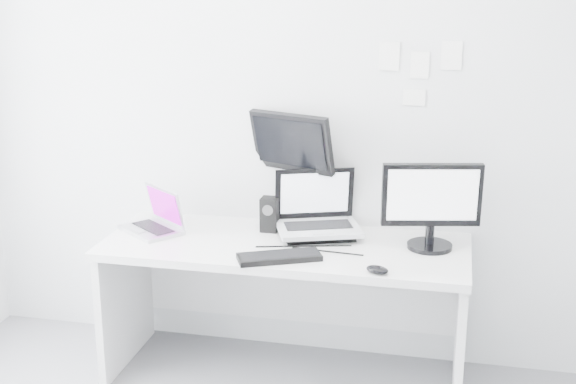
% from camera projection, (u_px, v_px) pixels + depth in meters
% --- Properties ---
extents(back_wall, '(3.60, 0.00, 3.60)m').
position_uv_depth(back_wall, '(300.00, 107.00, 4.00)').
color(back_wall, silver).
rests_on(back_wall, ground).
extents(desk, '(1.80, 0.70, 0.73)m').
position_uv_depth(desk, '(285.00, 311.00, 3.95)').
color(desk, silver).
rests_on(desk, ground).
extents(macbook, '(0.39, 0.38, 0.24)m').
position_uv_depth(macbook, '(150.00, 210.00, 3.98)').
color(macbook, '#ADADB2').
rests_on(macbook, desk).
extents(speaker, '(0.11, 0.11, 0.18)m').
position_uv_depth(speaker, '(270.00, 214.00, 4.00)').
color(speaker, black).
rests_on(speaker, desk).
extents(dell_laptop, '(0.49, 0.44, 0.34)m').
position_uv_depth(dell_laptop, '(319.00, 205.00, 3.89)').
color(dell_laptop, '#B8BBC0').
rests_on(dell_laptop, desk).
extents(rear_monitor, '(0.49, 0.32, 0.62)m').
position_uv_depth(rear_monitor, '(294.00, 168.00, 4.03)').
color(rear_monitor, black).
rests_on(rear_monitor, desk).
extents(samsung_monitor, '(0.51, 0.31, 0.44)m').
position_uv_depth(samsung_monitor, '(432.00, 205.00, 3.72)').
color(samsung_monitor, black).
rests_on(samsung_monitor, desk).
extents(keyboard, '(0.41, 0.29, 0.03)m').
position_uv_depth(keyboard, '(279.00, 257.00, 3.62)').
color(keyboard, black).
rests_on(keyboard, desk).
extents(mouse, '(0.12, 0.10, 0.03)m').
position_uv_depth(mouse, '(377.00, 270.00, 3.46)').
color(mouse, black).
rests_on(mouse, desk).
extents(wall_note_0, '(0.10, 0.00, 0.14)m').
position_uv_depth(wall_note_0, '(389.00, 56.00, 3.83)').
color(wall_note_0, white).
rests_on(wall_note_0, back_wall).
extents(wall_note_1, '(0.09, 0.00, 0.13)m').
position_uv_depth(wall_note_1, '(420.00, 65.00, 3.81)').
color(wall_note_1, white).
rests_on(wall_note_1, back_wall).
extents(wall_note_2, '(0.10, 0.00, 0.14)m').
position_uv_depth(wall_note_2, '(452.00, 56.00, 3.76)').
color(wall_note_2, white).
rests_on(wall_note_2, back_wall).
extents(wall_note_3, '(0.11, 0.00, 0.08)m').
position_uv_depth(wall_note_3, '(414.00, 98.00, 3.86)').
color(wall_note_3, white).
rests_on(wall_note_3, back_wall).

